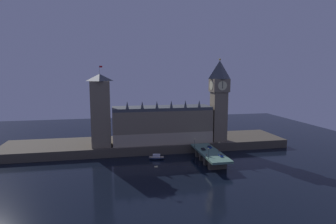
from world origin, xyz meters
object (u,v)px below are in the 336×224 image
object	(u,v)px
car_northbound_lead	(203,149)
boat_upstream	(157,157)
clock_tower	(219,98)
street_lamp_mid	(219,145)
car_southbound_trail	(210,147)
car_southbound_lead	(221,155)
pedestrian_mid_walk	(219,150)
street_lamp_near	(208,152)
pedestrian_near_rail	(206,155)
victoria_tower	(101,110)
street_lamp_far	(195,141)

from	to	relation	value
car_northbound_lead	boat_upstream	size ratio (longest dim) A/B	0.37
clock_tower	street_lamp_mid	bearing A→B (deg)	-110.08
car_southbound_trail	street_lamp_mid	bearing A→B (deg)	-70.10
car_southbound_lead	car_southbound_trail	distance (m)	21.00
car_northbound_lead	pedestrian_mid_walk	bearing A→B (deg)	-36.35
car_southbound_lead	car_northbound_lead	bearing A→B (deg)	109.67
car_southbound_trail	boat_upstream	bearing A→B (deg)	174.36
car_southbound_lead	street_lamp_near	size ratio (longest dim) A/B	0.67
car_southbound_trail	pedestrian_near_rail	bearing A→B (deg)	-114.81
victoria_tower	car_southbound_lead	xyz separation A→B (m)	(75.30, -44.88, -25.13)
clock_tower	boat_upstream	size ratio (longest dim) A/B	5.42
car_southbound_trail	pedestrian_mid_walk	xyz separation A→B (m)	(3.02, -10.78, 0.24)
clock_tower	boat_upstream	bearing A→B (deg)	-160.33
clock_tower	boat_upstream	world-z (taller)	clock_tower
street_lamp_near	street_lamp_far	bearing A→B (deg)	90.00
victoria_tower	car_southbound_lead	world-z (taller)	victoria_tower
street_lamp_near	car_southbound_lead	bearing A→B (deg)	18.47
car_northbound_lead	street_lamp_far	bearing A→B (deg)	109.99
car_northbound_lead	street_lamp_near	size ratio (longest dim) A/B	0.64
clock_tower	pedestrian_mid_walk	distance (m)	47.98
clock_tower	street_lamp_far	world-z (taller)	clock_tower
victoria_tower	car_southbound_lead	size ratio (longest dim) A/B	12.73
pedestrian_near_rail	boat_upstream	size ratio (longest dim) A/B	0.15
victoria_tower	pedestrian_near_rail	world-z (taller)	victoria_tower
car_southbound_lead	car_southbound_trail	bearing A→B (deg)	90.00
car_southbound_lead	car_southbound_trail	xyz separation A→B (m)	(0.00, 21.00, 0.11)
clock_tower	pedestrian_mid_walk	xyz separation A→B (m)	(-12.08, -33.30, -32.36)
street_lamp_mid	pedestrian_near_rail	bearing A→B (deg)	-140.88
street_lamp_far	boat_upstream	bearing A→B (deg)	-176.79
pedestrian_mid_walk	car_northbound_lead	bearing A→B (deg)	143.65
boat_upstream	victoria_tower	bearing A→B (deg)	151.89
street_lamp_far	boat_upstream	distance (m)	29.78
car_southbound_lead	boat_upstream	xyz separation A→B (m)	(-37.54, 24.71, -6.51)
pedestrian_near_rail	street_lamp_far	size ratio (longest dim) A/B	0.28
victoria_tower	car_southbound_lead	distance (m)	91.19
car_southbound_trail	car_northbound_lead	bearing A→B (deg)	-145.73
clock_tower	car_northbound_lead	world-z (taller)	clock_tower
clock_tower	street_lamp_mid	distance (m)	44.87
boat_upstream	car_northbound_lead	bearing A→B (deg)	-13.94
clock_tower	street_lamp_mid	xyz separation A→B (m)	(-11.68, -31.96, -29.24)
victoria_tower	street_lamp_mid	xyz separation A→B (m)	(78.72, -33.32, -21.65)
street_lamp_far	street_lamp_near	bearing A→B (deg)	-90.00
street_lamp_far	boat_upstream	world-z (taller)	street_lamp_far
car_northbound_lead	car_southbound_trail	distance (m)	7.30
clock_tower	car_northbound_lead	distance (m)	47.17
victoria_tower	car_southbound_trail	world-z (taller)	victoria_tower
street_lamp_far	boat_upstream	size ratio (longest dim) A/B	0.52
clock_tower	victoria_tower	world-z (taller)	clock_tower
street_lamp_far	street_lamp_mid	bearing A→B (deg)	-48.83
clock_tower	car_northbound_lead	size ratio (longest dim) A/B	14.63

